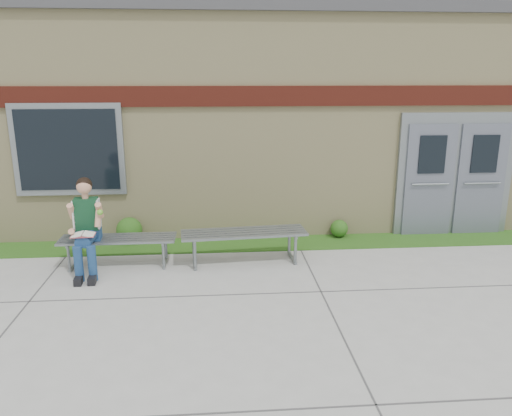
{
  "coord_description": "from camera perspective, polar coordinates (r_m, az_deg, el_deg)",
  "views": [
    {
      "loc": [
        -0.43,
        -5.89,
        2.97
      ],
      "look_at": [
        0.17,
        1.7,
        0.92
      ],
      "focal_mm": 35.0,
      "sensor_mm": 36.0,
      "label": 1
    }
  ],
  "objects": [
    {
      "name": "girl",
      "position": [
        8.0,
        -18.85,
        -1.88
      ],
      "size": [
        0.55,
        0.9,
        1.46
      ],
      "rotation": [
        0.0,
        0.0,
        0.06
      ],
      "color": "navy",
      "rests_on": "ground"
    },
    {
      "name": "bench_right",
      "position": [
        8.07,
        -1.39,
        -3.51
      ],
      "size": [
        2.04,
        0.71,
        0.52
      ],
      "rotation": [
        0.0,
        0.0,
        0.08
      ],
      "color": "slate",
      "rests_on": "ground"
    },
    {
      "name": "shrub_mid",
      "position": [
        9.3,
        -14.28,
        -2.44
      ],
      "size": [
        0.46,
        0.46,
        0.46
      ],
      "primitive_type": "sphere",
      "color": "#174A13",
      "rests_on": "grass_strip"
    },
    {
      "name": "ground",
      "position": [
        6.61,
        -0.33,
        -11.65
      ],
      "size": [
        80.0,
        80.0,
        0.0
      ],
      "primitive_type": "plane",
      "color": "#9E9E99",
      "rests_on": "ground"
    },
    {
      "name": "school_building",
      "position": [
        11.92,
        -2.5,
        10.87
      ],
      "size": [
        16.2,
        6.22,
        4.2
      ],
      "color": "beige",
      "rests_on": "ground"
    },
    {
      "name": "bench_left",
      "position": [
        8.23,
        -15.46,
        -3.99
      ],
      "size": [
        1.81,
        0.51,
        0.47
      ],
      "rotation": [
        0.0,
        0.0,
        0.0
      ],
      "color": "slate",
      "rests_on": "ground"
    },
    {
      "name": "grass_strip",
      "position": [
        9.0,
        -1.55,
        -4.15
      ],
      "size": [
        16.0,
        0.8,
        0.02
      ],
      "primitive_type": "cube",
      "color": "#174A13",
      "rests_on": "ground"
    },
    {
      "name": "shrub_east",
      "position": [
        9.45,
        9.49,
        -2.32
      ],
      "size": [
        0.33,
        0.33,
        0.33
      ],
      "primitive_type": "sphere",
      "color": "#174A13",
      "rests_on": "grass_strip"
    }
  ]
}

